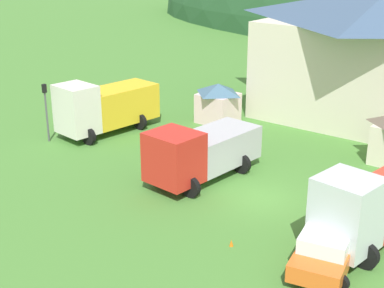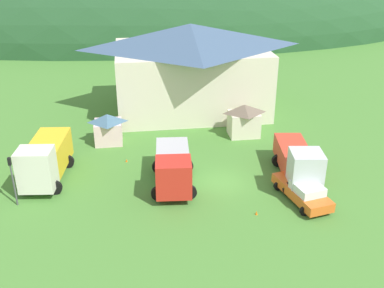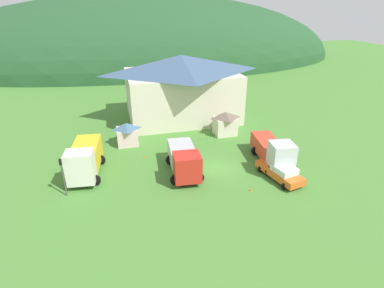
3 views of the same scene
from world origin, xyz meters
The scene contains 12 objects.
ground_plane centered at (0.00, 0.00, 0.00)m, with size 200.00×200.00×0.00m, color #477F33.
forested_hill_backdrop centered at (0.00, 69.63, 0.00)m, with size 120.56×60.00×37.44m, color #234C28.
depot_building centered at (-0.27, 16.96, 4.85)m, with size 17.05×12.36×9.42m.
play_shed_cream centered at (3.80, 8.93, 1.62)m, with size 3.07×2.54×3.15m.
play_shed_pink centered at (-9.10, 9.03, 1.46)m, with size 2.69×2.57×2.83m.
heavy_rig_striped centered at (-13.75, 2.45, 1.88)m, with size 3.81×7.29×3.69m.
crane_truck_red centered at (-3.97, 0.10, 1.64)m, with size 3.70×7.18×3.17m.
tow_truck_silver centered at (5.75, -0.58, 1.69)m, with size 3.71×7.99×3.56m.
service_pickup_orange centered at (5.13, -3.41, 0.83)m, with size 3.12×5.65×1.66m.
traffic_light_west centered at (-15.41, -1.03, 2.36)m, with size 0.20×0.32×3.80m.
traffic_cone_near_pickup centered at (1.35, -4.69, 0.00)m, with size 0.36×0.36×0.60m, color orange.
traffic_cone_mid_row centered at (-7.54, 4.75, 0.00)m, with size 0.36×0.36×0.52m, color orange.
Camera 2 is at (-6.82, -30.12, 17.61)m, focal length 42.03 mm.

